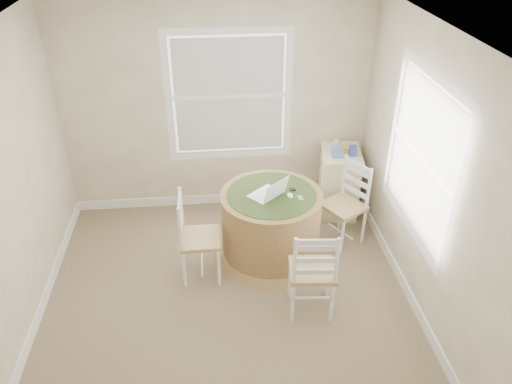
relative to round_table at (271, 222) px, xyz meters
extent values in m
cube|color=#836953|center=(-0.51, -0.69, -0.43)|extent=(3.60, 3.60, 0.02)
cube|color=white|center=(-0.51, -0.69, 2.19)|extent=(3.60, 3.60, 0.02)
cube|color=beige|center=(-0.51, 1.12, 0.88)|extent=(3.60, 0.02, 2.60)
cube|color=beige|center=(-0.51, -2.50, 0.88)|extent=(3.60, 0.02, 2.60)
cube|color=beige|center=(-2.32, -0.69, 0.88)|extent=(0.02, 3.60, 2.60)
cube|color=beige|center=(1.30, -0.69, 0.88)|extent=(0.02, 3.60, 2.60)
cube|color=white|center=(-0.51, 1.10, -0.36)|extent=(3.60, 0.02, 0.12)
cube|color=white|center=(-2.30, -0.69, -0.36)|extent=(0.02, 3.60, 0.12)
cube|color=white|center=(1.28, -0.69, -0.36)|extent=(0.02, 3.60, 0.12)
cylinder|color=olive|center=(0.00, 0.00, 0.00)|extent=(1.06, 1.06, 0.69)
cone|color=olive|center=(0.00, 0.00, -0.38)|extent=(1.26, 1.26, 0.08)
cylinder|color=olive|center=(0.00, 0.00, 0.33)|extent=(1.08, 1.08, 0.03)
cylinder|color=#34451D|center=(0.00, 0.00, 0.35)|extent=(0.94, 0.94, 0.01)
cone|color=#34451D|center=(0.00, 0.00, 0.29)|extent=(1.04, 1.04, 0.10)
cube|color=white|center=(-0.06, 0.00, 0.35)|extent=(0.41, 0.40, 0.02)
cube|color=silver|center=(-0.06, 0.00, 0.36)|extent=(0.29, 0.28, 0.00)
cube|color=black|center=(0.04, -0.10, 0.47)|extent=(0.29, 0.27, 0.22)
ellipsoid|color=white|center=(0.18, -0.05, 0.36)|extent=(0.08, 0.11, 0.03)
cube|color=#B7BABF|center=(0.29, -0.10, 0.35)|extent=(0.06, 0.10, 0.02)
cube|color=black|center=(0.23, 0.06, 0.36)|extent=(0.07, 0.06, 0.02)
cube|color=beige|center=(0.94, 0.78, -0.02)|extent=(0.50, 0.64, 0.80)
cube|color=beige|center=(0.94, 0.78, 0.39)|extent=(0.53, 0.67, 0.02)
cube|color=beige|center=(0.71, 0.81, -0.26)|extent=(0.07, 0.50, 0.17)
cube|color=beige|center=(0.71, 0.81, -0.02)|extent=(0.07, 0.50, 0.17)
cube|color=beige|center=(0.71, 0.81, 0.22)|extent=(0.07, 0.50, 0.17)
cube|color=#507BB7|center=(0.85, 0.68, 0.45)|extent=(0.13, 0.13, 0.10)
cube|color=gold|center=(1.02, 0.80, 0.43)|extent=(0.16, 0.12, 0.06)
cube|color=#333E9A|center=(1.05, 0.68, 0.46)|extent=(0.09, 0.09, 0.12)
cylinder|color=beige|center=(0.91, 0.95, 0.44)|extent=(0.07, 0.07, 0.09)
camera|label=1|loc=(-0.60, -4.36, 3.10)|focal=35.00mm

